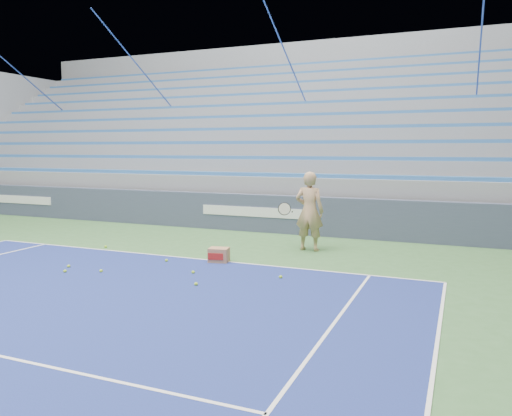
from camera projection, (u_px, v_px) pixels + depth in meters
The scene contains 12 objects.
sponsor_barrier at pixel (254, 213), 14.79m from camera, with size 30.00×0.32×1.10m.
bleachers at pixel (309, 151), 19.82m from camera, with size 31.00×9.15×7.30m.
tennis_player at pixel (309, 211), 11.94m from camera, with size 0.96×0.85×1.91m.
ball_box at pixel (219, 255), 10.77m from camera, with size 0.47×0.40×0.32m.
tennis_ball_0 at pixel (65, 271), 9.86m from camera, with size 0.07×0.07×0.07m, color #A1D32B.
tennis_ball_1 at pixel (101, 271), 9.88m from camera, with size 0.07×0.07×0.07m, color #A1D32B.
tennis_ball_2 at pixel (166, 261), 10.80m from camera, with size 0.07×0.07×0.07m, color #A1D32B.
tennis_ball_3 at pixel (69, 266), 10.27m from camera, with size 0.07×0.07×0.07m, color #A1D32B.
tennis_ball_4 at pixel (106, 247), 12.33m from camera, with size 0.07×0.07×0.07m, color #A1D32B.
tennis_ball_5 at pixel (281, 277), 9.42m from camera, with size 0.07×0.07×0.07m, color #A1D32B.
tennis_ball_6 at pixel (196, 284), 8.92m from camera, with size 0.07×0.07×0.07m, color #A1D32B.
tennis_ball_7 at pixel (193, 272), 9.78m from camera, with size 0.07×0.07×0.07m, color #A1D32B.
Camera 1 is at (5.68, 2.36, 2.45)m, focal length 35.00 mm.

